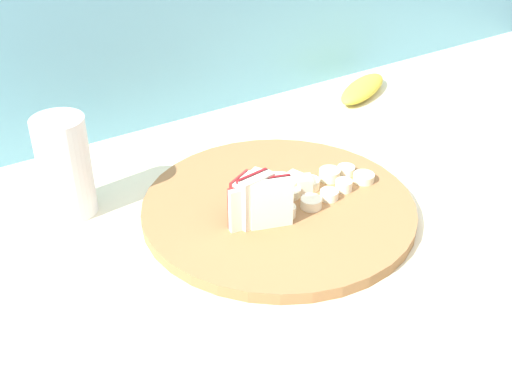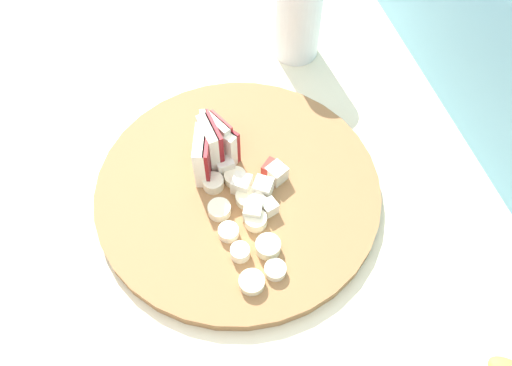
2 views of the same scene
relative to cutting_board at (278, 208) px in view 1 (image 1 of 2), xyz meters
name	(u,v)px [view 1 (image 1 of 2)]	position (x,y,z in m)	size (l,w,h in m)	color
tile_backsplash	(199,194)	(0.06, 0.33, -0.18)	(2.40, 0.04, 1.47)	#6BADC6
cutting_board	(278,208)	(0.00, 0.00, 0.00)	(0.35, 0.35, 0.02)	olive
apple_wedge_fan	(254,201)	(-0.05, -0.02, 0.04)	(0.08, 0.06, 0.07)	maroon
apple_dice_pile	(276,187)	(0.01, 0.02, 0.02)	(0.10, 0.08, 0.02)	beige
banana_slice_rows	(318,189)	(0.06, -0.01, 0.01)	(0.17, 0.07, 0.01)	#F4EAC6
banana_peel	(363,89)	(0.34, 0.23, 0.01)	(0.15, 0.05, 0.03)	gold
small_jar	(65,167)	(-0.22, 0.15, 0.06)	(0.07, 0.07, 0.13)	white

